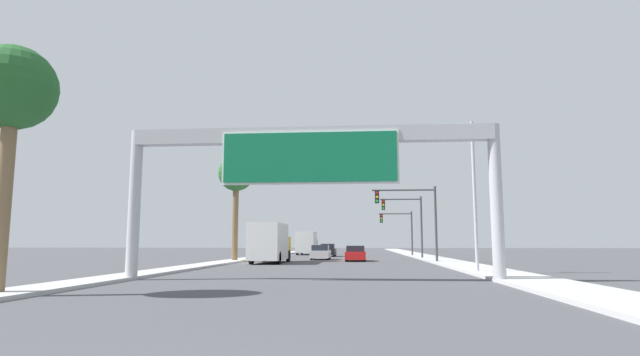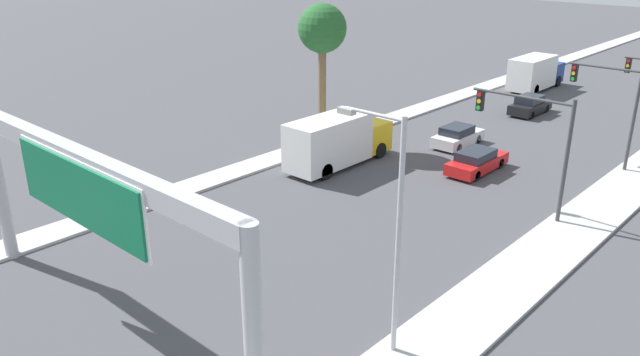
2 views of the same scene
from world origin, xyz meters
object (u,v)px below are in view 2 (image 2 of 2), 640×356
object	(u,v)px
traffic_light_mid_block	(613,99)
sign_gantry	(86,193)
palm_tree_background	(322,32)
street_lamp_right	(391,218)
traffic_light_near_intersection	(535,134)
car_near_right	(458,136)
truck_box_secondary	(535,73)
car_far_right	(530,105)
truck_box_primary	(337,141)
car_far_center	(477,161)

from	to	relation	value
traffic_light_mid_block	sign_gantry	bearing A→B (deg)	-103.41
palm_tree_background	street_lamp_right	xyz separation A→B (m)	(17.21, -15.67, -2.63)
traffic_light_near_intersection	palm_tree_background	bearing A→B (deg)	174.17
car_near_right	truck_box_secondary	bearing A→B (deg)	100.10
car_far_right	truck_box_primary	xyz separation A→B (m)	(-3.50, -19.90, 0.92)
truck_box_primary	street_lamp_right	size ratio (longest dim) A/B	0.94
sign_gantry	traffic_light_near_intersection	bearing A→B (deg)	71.33
palm_tree_background	car_near_right	bearing A→B (deg)	39.55
car_far_right	traffic_light_near_intersection	size ratio (longest dim) A/B	0.70
traffic_light_near_intersection	palm_tree_background	size ratio (longest dim) A/B	0.67
car_far_center	truck_box_primary	xyz separation A→B (m)	(-7.00, -5.02, 0.98)
truck_box_secondary	traffic_light_near_intersection	bearing A→B (deg)	-66.12
truck_box_secondary	car_far_center	bearing A→B (deg)	-73.28
truck_box_primary	car_near_right	bearing A→B (deg)	68.02
car_far_right	traffic_light_mid_block	world-z (taller)	traffic_light_mid_block
car_near_right	car_far_right	size ratio (longest dim) A/B	0.94
traffic_light_near_intersection	traffic_light_mid_block	world-z (taller)	traffic_light_mid_block
sign_gantry	palm_tree_background	xyz separation A→B (m)	(-8.94, 21.70, 2.23)
car_near_right	traffic_light_near_intersection	world-z (taller)	traffic_light_near_intersection
car_near_right	car_far_center	bearing A→B (deg)	-46.19
car_near_right	palm_tree_background	world-z (taller)	palm_tree_background
car_near_right	truck_box_primary	size ratio (longest dim) A/B	0.53
sign_gantry	traffic_light_near_intersection	size ratio (longest dim) A/B	2.65
car_far_right	street_lamp_right	bearing A→B (deg)	-73.03
car_far_right	truck_box_secondary	world-z (taller)	truck_box_secondary
truck_box_secondary	traffic_light_near_intersection	size ratio (longest dim) A/B	1.18
car_far_right	palm_tree_background	bearing A→B (deg)	-112.72
traffic_light_mid_block	truck_box_secondary	bearing A→B (deg)	125.84
street_lamp_right	car_far_right	bearing A→B (deg)	106.97
car_near_right	car_far_right	distance (m)	11.23
traffic_light_mid_block	street_lamp_right	size ratio (longest dim) A/B	0.76
car_near_right	truck_box_primary	bearing A→B (deg)	-111.98
sign_gantry	truck_box_primary	xyz separation A→B (m)	(-5.25, 18.96, -3.79)
truck_box_secondary	truck_box_primary	bearing A→B (deg)	-90.00
car_near_right	car_far_right	world-z (taller)	car_far_right
palm_tree_background	traffic_light_mid_block	bearing A→B (deg)	27.51
traffic_light_near_intersection	palm_tree_background	world-z (taller)	palm_tree_background
car_far_right	car_far_center	bearing A→B (deg)	-76.76
sign_gantry	truck_box_primary	bearing A→B (deg)	105.47
truck_box_primary	traffic_light_near_intersection	world-z (taller)	traffic_light_near_intersection
car_far_right	truck_box_secondary	xyz separation A→B (m)	(-3.50, 8.42, 0.89)
sign_gantry	truck_box_primary	world-z (taller)	sign_gantry
car_far_right	traffic_light_near_intersection	xyz separation A→B (m)	(8.54, -18.78, 3.65)
sign_gantry	car_far_right	bearing A→B (deg)	92.58
palm_tree_background	car_far_right	bearing A→B (deg)	67.28
palm_tree_background	sign_gantry	bearing A→B (deg)	-67.61
sign_gantry	car_far_right	distance (m)	39.19
palm_tree_background	truck_box_secondary	bearing A→B (deg)	81.80
sign_gantry	car_near_right	world-z (taller)	sign_gantry
traffic_light_mid_block	truck_box_primary	bearing A→B (deg)	-138.15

